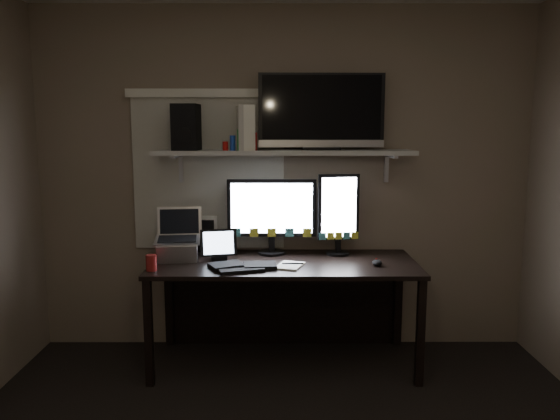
{
  "coord_description": "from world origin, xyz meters",
  "views": [
    {
      "loc": [
        -0.04,
        -2.2,
        1.64
      ],
      "look_at": [
        -0.03,
        1.25,
        1.11
      ],
      "focal_mm": 35.0,
      "sensor_mm": 36.0,
      "label": 1
    }
  ],
  "objects_px": {
    "tablet": "(219,244)",
    "speaker": "(186,127)",
    "desk": "(284,282)",
    "game_console": "(246,128)",
    "monitor_portrait": "(338,214)",
    "mouse": "(377,262)",
    "cup": "(151,263)",
    "laptop": "(177,235)",
    "tv": "(321,112)",
    "monitor_landscape": "(272,216)",
    "keyboard": "(243,266)"
  },
  "relations": [
    {
      "from": "tablet",
      "to": "speaker",
      "type": "height_order",
      "value": "speaker"
    },
    {
      "from": "desk",
      "to": "game_console",
      "type": "distance_m",
      "value": 1.12
    },
    {
      "from": "monitor_portrait",
      "to": "game_console",
      "type": "distance_m",
      "value": 0.89
    },
    {
      "from": "mouse",
      "to": "cup",
      "type": "bearing_deg",
      "value": -170.13
    },
    {
      "from": "desk",
      "to": "mouse",
      "type": "bearing_deg",
      "value": -19.73
    },
    {
      "from": "laptop",
      "to": "cup",
      "type": "height_order",
      "value": "laptop"
    },
    {
      "from": "monitor_portrait",
      "to": "tv",
      "type": "height_order",
      "value": "tv"
    },
    {
      "from": "desk",
      "to": "mouse",
      "type": "relative_size",
      "value": 17.46
    },
    {
      "from": "speaker",
      "to": "desk",
      "type": "bearing_deg",
      "value": -2.9
    },
    {
      "from": "desk",
      "to": "monitor_landscape",
      "type": "distance_m",
      "value": 0.48
    },
    {
      "from": "game_console",
      "to": "speaker",
      "type": "bearing_deg",
      "value": 166.63
    },
    {
      "from": "mouse",
      "to": "tablet",
      "type": "relative_size",
      "value": 0.42
    },
    {
      "from": "monitor_portrait",
      "to": "tablet",
      "type": "relative_size",
      "value": 2.39
    },
    {
      "from": "monitor_landscape",
      "to": "laptop",
      "type": "relative_size",
      "value": 1.84
    },
    {
      "from": "cup",
      "to": "tv",
      "type": "height_order",
      "value": "tv"
    },
    {
      "from": "keyboard",
      "to": "tv",
      "type": "bearing_deg",
      "value": 20.97
    },
    {
      "from": "cup",
      "to": "game_console",
      "type": "distance_m",
      "value": 1.12
    },
    {
      "from": "desk",
      "to": "game_console",
      "type": "relative_size",
      "value": 5.85
    },
    {
      "from": "monitor_landscape",
      "to": "laptop",
      "type": "xyz_separation_m",
      "value": [
        -0.65,
        -0.18,
        -0.11
      ]
    },
    {
      "from": "monitor_landscape",
      "to": "cup",
      "type": "bearing_deg",
      "value": -148.07
    },
    {
      "from": "tv",
      "to": "speaker",
      "type": "xyz_separation_m",
      "value": [
        -0.94,
        -0.06,
        -0.11
      ]
    },
    {
      "from": "monitor_landscape",
      "to": "keyboard",
      "type": "bearing_deg",
      "value": -114.2
    },
    {
      "from": "desk",
      "to": "game_console",
      "type": "height_order",
      "value": "game_console"
    },
    {
      "from": "monitor_landscape",
      "to": "speaker",
      "type": "distance_m",
      "value": 0.86
    },
    {
      "from": "monitor_portrait",
      "to": "laptop",
      "type": "xyz_separation_m",
      "value": [
        -1.13,
        -0.16,
        -0.12
      ]
    },
    {
      "from": "monitor_landscape",
      "to": "monitor_portrait",
      "type": "xyz_separation_m",
      "value": [
        0.48,
        -0.03,
        0.02
      ]
    },
    {
      "from": "keyboard",
      "to": "mouse",
      "type": "relative_size",
      "value": 4.25
    },
    {
      "from": "desk",
      "to": "laptop",
      "type": "xyz_separation_m",
      "value": [
        -0.74,
        -0.07,
        0.35
      ]
    },
    {
      "from": "mouse",
      "to": "game_console",
      "type": "bearing_deg",
      "value": 166.03
    },
    {
      "from": "desk",
      "to": "monitor_portrait",
      "type": "relative_size",
      "value": 3.04
    },
    {
      "from": "mouse",
      "to": "tablet",
      "type": "xyz_separation_m",
      "value": [
        -1.07,
        0.15,
        0.09
      ]
    },
    {
      "from": "speaker",
      "to": "monitor_portrait",
      "type": "bearing_deg",
      "value": 3.89
    },
    {
      "from": "tablet",
      "to": "tv",
      "type": "bearing_deg",
      "value": 3.4
    },
    {
      "from": "mouse",
      "to": "game_console",
      "type": "relative_size",
      "value": 0.34
    },
    {
      "from": "tablet",
      "to": "tv",
      "type": "height_order",
      "value": "tv"
    },
    {
      "from": "desk",
      "to": "laptop",
      "type": "bearing_deg",
      "value": -174.73
    },
    {
      "from": "tv",
      "to": "game_console",
      "type": "height_order",
      "value": "tv"
    },
    {
      "from": "mouse",
      "to": "laptop",
      "type": "relative_size",
      "value": 0.3
    },
    {
      "from": "monitor_portrait",
      "to": "keyboard",
      "type": "distance_m",
      "value": 0.81
    },
    {
      "from": "cup",
      "to": "monitor_portrait",
      "type": "bearing_deg",
      "value": 19.66
    },
    {
      "from": "monitor_landscape",
      "to": "mouse",
      "type": "relative_size",
      "value": 6.18
    },
    {
      "from": "cup",
      "to": "mouse",
      "type": "bearing_deg",
      "value": 5.17
    },
    {
      "from": "monitor_portrait",
      "to": "monitor_landscape",
      "type": "bearing_deg",
      "value": 169.3
    },
    {
      "from": "monitor_landscape",
      "to": "speaker",
      "type": "height_order",
      "value": "speaker"
    },
    {
      "from": "desk",
      "to": "tv",
      "type": "xyz_separation_m",
      "value": [
        0.26,
        0.13,
        1.19
      ]
    },
    {
      "from": "monitor_portrait",
      "to": "cup",
      "type": "relative_size",
      "value": 5.79
    },
    {
      "from": "desk",
      "to": "speaker",
      "type": "relative_size",
      "value": 5.69
    },
    {
      "from": "monitor_portrait",
      "to": "speaker",
      "type": "bearing_deg",
      "value": 173.62
    },
    {
      "from": "tv",
      "to": "monitor_portrait",
      "type": "bearing_deg",
      "value": -17.98
    },
    {
      "from": "monitor_landscape",
      "to": "game_console",
      "type": "relative_size",
      "value": 2.07
    }
  ]
}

